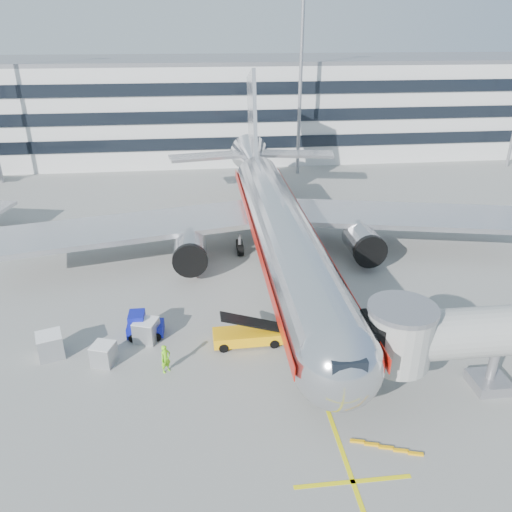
{
  "coord_description": "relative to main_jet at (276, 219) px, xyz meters",
  "views": [
    {
      "loc": [
        -6.84,
        -31.04,
        20.69
      ],
      "look_at": [
        -2.7,
        4.47,
        4.0
      ],
      "focal_mm": 35.0,
      "sensor_mm": 36.0,
      "label": 1
    }
  ],
  "objects": [
    {
      "name": "baggage_tug",
      "position": [
        -11.44,
        -11.49,
        -3.39
      ],
      "size": [
        2.62,
        1.71,
        1.94
      ],
      "color": "#0D1492",
      "rests_on": "ground"
    },
    {
      "name": "stop_bar",
      "position": [
        0.0,
        -25.72,
        -4.23
      ],
      "size": [
        6.0,
        0.25,
        0.01
      ],
      "primitive_type": "cube",
      "color": "yellow",
      "rests_on": "ground"
    },
    {
      "name": "ground",
      "position": [
        0.0,
        -11.72,
        -4.23
      ],
      "size": [
        180.0,
        180.0,
        0.0
      ],
      "primitive_type": "plane",
      "color": "gray",
      "rests_on": "ground"
    },
    {
      "name": "terminal",
      "position": [
        0.0,
        46.23,
        3.57
      ],
      "size": [
        150.0,
        24.25,
        15.6
      ],
      "color": "silver",
      "rests_on": "ground"
    },
    {
      "name": "main_jet",
      "position": [
        0.0,
        0.0,
        0.0
      ],
      "size": [
        50.95,
        48.7,
        16.06
      ],
      "color": "silver",
      "rests_on": "ground"
    },
    {
      "name": "belt_loader",
      "position": [
        -4.0,
        -13.28,
        -3.54
      ],
      "size": [
        5.17,
        1.97,
        2.47
      ],
      "color": "#F9AC0A",
      "rests_on": "ground"
    },
    {
      "name": "cargo_container_left",
      "position": [
        -11.16,
        -12.05,
        -3.42
      ],
      "size": [
        1.94,
        1.94,
        1.63
      ],
      "color": "#A6A8AD",
      "rests_on": "ground"
    },
    {
      "name": "light_mast_centre",
      "position": [
        8.0,
        30.28,
        10.64
      ],
      "size": [
        2.4,
        1.2,
        25.45
      ],
      "color": "gray",
      "rests_on": "ground"
    },
    {
      "name": "lead_in_line",
      "position": [
        0.0,
        -1.72,
        -4.23
      ],
      "size": [
        0.25,
        70.0,
        0.01
      ],
      "primitive_type": "cube",
      "color": "yellow",
      "rests_on": "ground"
    },
    {
      "name": "cargo_container_front",
      "position": [
        -13.76,
        -14.48,
        -3.49
      ],
      "size": [
        1.76,
        1.76,
        1.48
      ],
      "color": "#A6A8AD",
      "rests_on": "ground"
    },
    {
      "name": "ramp_worker",
      "position": [
        -9.6,
        -15.84,
        -3.24
      ],
      "size": [
        0.86,
        0.83,
        1.99
      ],
      "primitive_type": "imported",
      "rotation": [
        0.0,
        0.0,
        0.7
      ],
      "color": "#7DE518",
      "rests_on": "ground"
    },
    {
      "name": "cargo_container_right",
      "position": [
        -17.49,
        -13.23,
        -3.37
      ],
      "size": [
        2.05,
        2.05,
        1.72
      ],
      "color": "#A6A8AD",
      "rests_on": "ground"
    }
  ]
}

